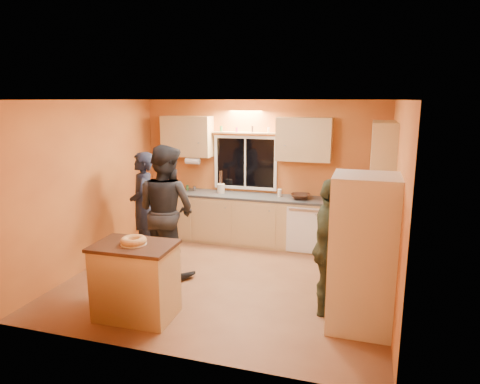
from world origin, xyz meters
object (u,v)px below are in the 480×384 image
(refrigerator, at_px, (362,253))
(person_right, at_px, (329,248))
(person_left, at_px, (143,205))
(island, at_px, (136,280))
(person_center, at_px, (166,211))

(refrigerator, height_order, person_right, refrigerator)
(refrigerator, xyz_separation_m, person_left, (-3.56, 1.36, -0.02))
(island, relative_size, person_left, 0.55)
(island, bearing_deg, person_center, 98.32)
(person_left, height_order, person_right, person_left)
(refrigerator, bearing_deg, person_left, 159.08)
(island, bearing_deg, person_right, 17.41)
(island, relative_size, person_center, 0.50)
(person_left, bearing_deg, person_right, 44.84)
(person_center, bearing_deg, refrigerator, -179.09)
(refrigerator, distance_m, person_left, 3.81)
(person_left, relative_size, person_center, 0.90)
(person_right, bearing_deg, person_center, 81.77)
(person_left, height_order, person_center, person_center)
(person_center, bearing_deg, person_right, -176.74)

